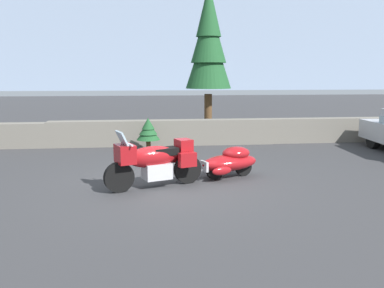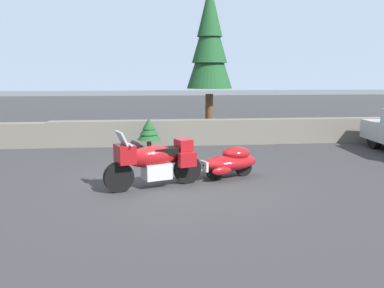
% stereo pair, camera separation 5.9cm
% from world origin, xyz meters
% --- Properties ---
extents(ground_plane, '(80.00, 80.00, 0.00)m').
position_xyz_m(ground_plane, '(0.00, 0.00, 0.00)').
color(ground_plane, '#38383A').
extents(stone_guard_wall, '(24.00, 0.56, 0.90)m').
position_xyz_m(stone_guard_wall, '(-0.32, 5.38, 0.44)').
color(stone_guard_wall, slate).
rests_on(stone_guard_wall, ground).
extents(distant_ridgeline, '(240.00, 80.00, 16.00)m').
position_xyz_m(distant_ridgeline, '(0.00, 95.41, 8.00)').
color(distant_ridgeline, '#8C9EB7').
rests_on(distant_ridgeline, ground).
extents(touring_motorcycle, '(2.21, 1.22, 1.33)m').
position_xyz_m(touring_motorcycle, '(-0.39, -0.23, 0.62)').
color(touring_motorcycle, black).
rests_on(touring_motorcycle, ground).
extents(car_shaped_trailer, '(2.19, 1.19, 0.76)m').
position_xyz_m(car_shaped_trailer, '(1.48, 0.48, 0.41)').
color(car_shaped_trailer, black).
rests_on(car_shaped_trailer, ground).
extents(pine_tree_tall, '(1.80, 1.80, 6.02)m').
position_xyz_m(pine_tree_tall, '(1.91, 7.07, 3.77)').
color(pine_tree_tall, brown).
rests_on(pine_tree_tall, ground).
extents(pine_sapling_near, '(0.78, 0.78, 1.09)m').
position_xyz_m(pine_sapling_near, '(-0.50, 4.43, 0.68)').
color(pine_sapling_near, brown).
rests_on(pine_sapling_near, ground).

